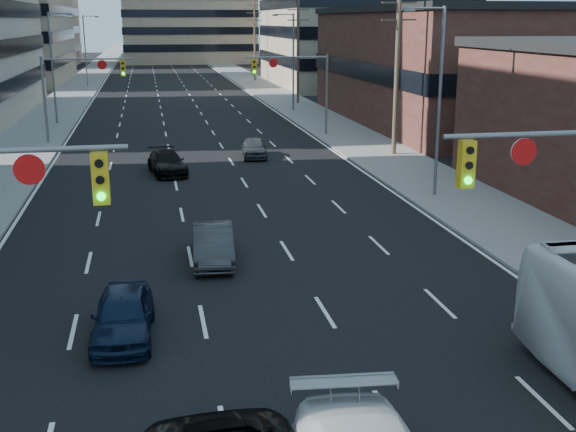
{
  "coord_description": "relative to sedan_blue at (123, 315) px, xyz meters",
  "views": [
    {
      "loc": [
        -3.05,
        -7.27,
        8.35
      ],
      "look_at": [
        1.26,
        14.97,
        2.2
      ],
      "focal_mm": 45.0,
      "sensor_mm": 36.0,
      "label": 1
    }
  ],
  "objects": [
    {
      "name": "road_surface",
      "position": [
        3.99,
        118.67,
        -0.66
      ],
      "size": [
        18.0,
        300.0,
        0.02
      ],
      "primitive_type": "cube",
      "color": "black",
      "rests_on": "ground"
    },
    {
      "name": "sidewalk_left",
      "position": [
        -7.51,
        118.67,
        -0.59
      ],
      "size": [
        5.0,
        300.0,
        0.15
      ],
      "primitive_type": "cube",
      "color": "slate",
      "rests_on": "ground"
    },
    {
      "name": "sidewalk_right",
      "position": [
        15.49,
        118.67,
        -0.59
      ],
      "size": [
        5.0,
        300.0,
        0.15
      ],
      "primitive_type": "cube",
      "color": "slate",
      "rests_on": "ground"
    },
    {
      "name": "storefront_right_mid",
      "position": [
        27.99,
        38.67,
        3.83
      ],
      "size": [
        20.0,
        30.0,
        9.0
      ],
      "primitive_type": "cube",
      "color": "#472119",
      "rests_on": "ground"
    },
    {
      "name": "office_right_far",
      "position": [
        28.99,
        76.67,
        6.33
      ],
      "size": [
        22.0,
        28.0,
        14.0
      ],
      "primitive_type": "cube",
      "color": "gray",
      "rests_on": "ground"
    },
    {
      "name": "bg_block_left",
      "position": [
        -24.01,
        128.67,
        9.33
      ],
      "size": [
        24.0,
        24.0,
        20.0
      ],
      "primitive_type": "cube",
      "color": "#ADA089",
      "rests_on": "ground"
    },
    {
      "name": "bg_block_right",
      "position": [
        35.99,
        118.67,
        5.33
      ],
      "size": [
        22.0,
        22.0,
        12.0
      ],
      "primitive_type": "cube",
      "color": "gray",
      "rests_on": "ground"
    },
    {
      "name": "signal_far_left",
      "position": [
        -3.69,
        33.67,
        3.63
      ],
      "size": [
        6.09,
        0.33,
        6.0
      ],
      "color": "slate",
      "rests_on": "ground"
    },
    {
      "name": "signal_far_right",
      "position": [
        11.67,
        33.67,
        3.63
      ],
      "size": [
        6.09,
        0.33,
        6.0
      ],
      "color": "slate",
      "rests_on": "ground"
    },
    {
      "name": "utility_pole_block",
      "position": [
        16.19,
        24.67,
        5.11
      ],
      "size": [
        2.2,
        0.28,
        11.0
      ],
      "color": "#4C3D2D",
      "rests_on": "ground"
    },
    {
      "name": "utility_pole_midblock",
      "position": [
        16.19,
        54.67,
        5.11
      ],
      "size": [
        2.2,
        0.28,
        11.0
      ],
      "color": "#4C3D2D",
      "rests_on": "ground"
    },
    {
      "name": "utility_pole_distant",
      "position": [
        16.19,
        84.67,
        5.11
      ],
      "size": [
        2.2,
        0.28,
        11.0
      ],
      "color": "#4C3D2D",
      "rests_on": "ground"
    },
    {
      "name": "streetlight_left_mid",
      "position": [
        -6.35,
        43.67,
        4.38
      ],
      "size": [
        2.03,
        0.22,
        9.0
      ],
      "color": "slate",
      "rests_on": "ground"
    },
    {
      "name": "streetlight_left_far",
      "position": [
        -6.35,
        78.67,
        4.38
      ],
      "size": [
        2.03,
        0.22,
        9.0
      ],
      "color": "slate",
      "rests_on": "ground"
    },
    {
      "name": "streetlight_right_near",
      "position": [
        14.33,
        13.67,
        4.38
      ],
      "size": [
        2.03,
        0.22,
        9.0
      ],
      "color": "slate",
      "rests_on": "ground"
    },
    {
      "name": "streetlight_right_far",
      "position": [
        14.33,
        48.67,
        4.38
      ],
      "size": [
        2.03,
        0.22,
        9.0
      ],
      "color": "slate",
      "rests_on": "ground"
    },
    {
      "name": "sedan_blue",
      "position": [
        0.0,
        0.0,
        0.0
      ],
      "size": [
        1.76,
        4.0,
        1.34
      ],
      "primitive_type": "imported",
      "rotation": [
        0.0,
        0.0,
        -0.05
      ],
      "color": "black",
      "rests_on": "ground"
    },
    {
      "name": "sedan_grey_center",
      "position": [
        2.99,
        5.98,
        -0.01
      ],
      "size": [
        1.66,
        4.09,
        1.32
      ],
      "primitive_type": "imported",
      "rotation": [
        0.0,
        0.0,
        -0.07
      ],
      "color": "#2F2F31",
      "rests_on": "ground"
    },
    {
      "name": "sedan_black_far",
      "position": [
        1.85,
        21.84,
        -0.03
      ],
      "size": [
        2.37,
        4.59,
        1.27
      ],
      "primitive_type": "imported",
      "rotation": [
        0.0,
        0.0,
        0.14
      ],
      "color": "black",
      "rests_on": "ground"
    },
    {
      "name": "sedan_grey_right",
      "position": [
        7.4,
        25.9,
        -0.05
      ],
      "size": [
        1.81,
        3.77,
        1.24
      ],
      "primitive_type": "imported",
      "rotation": [
        0.0,
        0.0,
        -0.1
      ],
      "color": "#38383A",
      "rests_on": "ground"
    }
  ]
}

